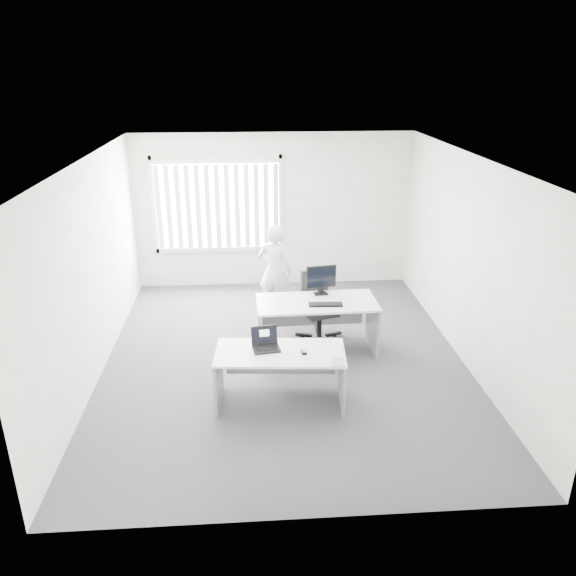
{
  "coord_description": "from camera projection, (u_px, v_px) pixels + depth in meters",
  "views": [
    {
      "loc": [
        -0.45,
        -6.98,
        3.89
      ],
      "look_at": [
        0.06,
        0.15,
        1.03
      ],
      "focal_mm": 35.0,
      "sensor_mm": 36.0,
      "label": 1
    }
  ],
  "objects": [
    {
      "name": "window",
      "position": [
        218.0,
        205.0,
        10.04
      ],
      "size": [
        2.32,
        0.06,
        1.76
      ],
      "primitive_type": "cube",
      "color": "silver",
      "rests_on": "wall_back"
    },
    {
      "name": "wall_left",
      "position": [
        92.0,
        271.0,
        7.25
      ],
      "size": [
        0.02,
        6.0,
        2.8
      ],
      "primitive_type": "cube",
      "color": "white",
      "rests_on": "ground"
    },
    {
      "name": "keyboard",
      "position": [
        326.0,
        304.0,
        7.79
      ],
      "size": [
        0.48,
        0.18,
        0.02
      ],
      "primitive_type": "cube",
      "rotation": [
        0.0,
        0.0,
        -0.05
      ],
      "color": "black",
      "rests_on": "desk_far"
    },
    {
      "name": "desk_near",
      "position": [
        280.0,
        366.0,
        6.75
      ],
      "size": [
        1.6,
        0.84,
        0.7
      ],
      "rotation": [
        0.0,
        0.0,
        -0.08
      ],
      "color": "white",
      "rests_on": "ground"
    },
    {
      "name": "person",
      "position": [
        275.0,
        270.0,
        9.14
      ],
      "size": [
        0.65,
        0.53,
        1.53
      ],
      "primitive_type": "imported",
      "rotation": [
        0.0,
        0.0,
        2.82
      ],
      "color": "silver",
      "rests_on": "ground"
    },
    {
      "name": "blinds",
      "position": [
        218.0,
        207.0,
        9.99
      ],
      "size": [
        2.2,
        0.1,
        1.5
      ],
      "primitive_type": null,
      "color": "white",
      "rests_on": "wall_back"
    },
    {
      "name": "paper_sheet",
      "position": [
        305.0,
        354.0,
        6.62
      ],
      "size": [
        0.31,
        0.24,
        0.0
      ],
      "primitive_type": "cube",
      "rotation": [
        0.0,
        0.0,
        0.15
      ],
      "color": "white",
      "rests_on": "desk_near"
    },
    {
      "name": "ground",
      "position": [
        285.0,
        359.0,
        7.94
      ],
      "size": [
        6.0,
        6.0,
        0.0
      ],
      "primitive_type": "plane",
      "color": "#53545A",
      "rests_on": "ground"
    },
    {
      "name": "mouse",
      "position": [
        304.0,
        352.0,
        6.63
      ],
      "size": [
        0.07,
        0.1,
        0.04
      ],
      "primitive_type": null,
      "rotation": [
        0.0,
        0.0,
        0.13
      ],
      "color": "#A5A5A7",
      "rests_on": "paper_sheet"
    },
    {
      "name": "office_chair",
      "position": [
        318.0,
        318.0,
        8.46
      ],
      "size": [
        0.76,
        0.76,
        1.05
      ],
      "rotation": [
        0.0,
        0.0,
        0.31
      ],
      "color": "black",
      "rests_on": "ground"
    },
    {
      "name": "wall_right",
      "position": [
        468.0,
        262.0,
        7.59
      ],
      "size": [
        0.02,
        6.0,
        2.8
      ],
      "primitive_type": "cube",
      "color": "white",
      "rests_on": "ground"
    },
    {
      "name": "booklet",
      "position": [
        338.0,
        362.0,
        6.44
      ],
      "size": [
        0.17,
        0.22,
        0.01
      ],
      "primitive_type": "cube",
      "rotation": [
        0.0,
        0.0,
        -0.12
      ],
      "color": "silver",
      "rests_on": "desk_near"
    },
    {
      "name": "laptop",
      "position": [
        266.0,
        341.0,
        6.67
      ],
      "size": [
        0.36,
        0.33,
        0.25
      ],
      "primitive_type": null,
      "rotation": [
        0.0,
        0.0,
        0.14
      ],
      "color": "black",
      "rests_on": "desk_near"
    },
    {
      "name": "ceiling",
      "position": [
        284.0,
        159.0,
        6.9
      ],
      "size": [
        5.0,
        6.0,
        0.02
      ],
      "primitive_type": "cube",
      "color": "silver",
      "rests_on": "wall_back"
    },
    {
      "name": "wall_front",
      "position": [
        308.0,
        388.0,
        4.64
      ],
      "size": [
        5.0,
        0.02,
        2.8
      ],
      "primitive_type": "cube",
      "color": "white",
      "rests_on": "ground"
    },
    {
      "name": "desk_far",
      "position": [
        316.0,
        315.0,
        8.0
      ],
      "size": [
        1.71,
        0.84,
        0.77
      ],
      "rotation": [
        0.0,
        0.0,
        0.03
      ],
      "color": "white",
      "rests_on": "ground"
    },
    {
      "name": "monitor",
      "position": [
        321.0,
        280.0,
        8.09
      ],
      "size": [
        0.45,
        0.19,
        0.44
      ],
      "primitive_type": null,
      "rotation": [
        0.0,
        0.0,
        0.14
      ],
      "color": "black",
      "rests_on": "desk_far"
    },
    {
      "name": "wall_back",
      "position": [
        273.0,
        211.0,
        10.2
      ],
      "size": [
        5.0,
        0.02,
        2.8
      ],
      "primitive_type": "cube",
      "color": "white",
      "rests_on": "ground"
    }
  ]
}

